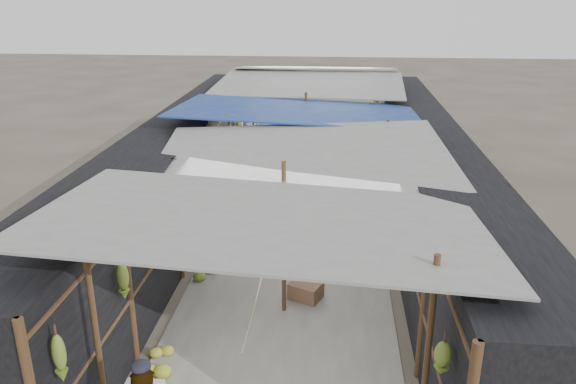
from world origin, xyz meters
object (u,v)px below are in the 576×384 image
(black_basin, at_px, (355,164))
(vendor_seated, at_px, (352,171))
(crate_near, at_px, (349,264))
(shopper_blue, at_px, (269,200))

(black_basin, height_order, vendor_seated, vendor_seated)
(crate_near, xyz_separation_m, vendor_seated, (0.15, 4.98, 0.25))
(crate_near, relative_size, vendor_seated, 0.61)
(crate_near, xyz_separation_m, shopper_blue, (-1.72, 1.78, 0.57))
(crate_near, height_order, vendor_seated, vendor_seated)
(crate_near, distance_m, shopper_blue, 2.54)
(black_basin, relative_size, vendor_seated, 0.81)
(black_basin, distance_m, vendor_seated, 1.73)
(crate_near, height_order, black_basin, crate_near)
(black_basin, bearing_deg, shopper_blue, -112.30)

